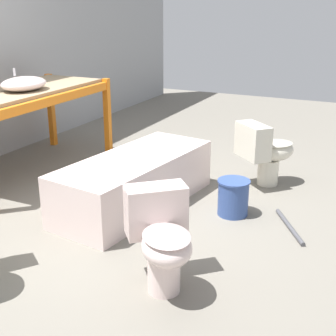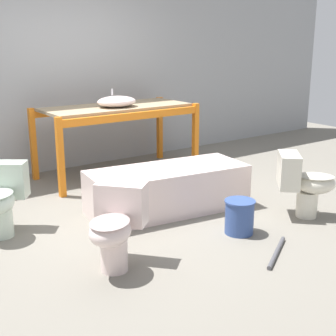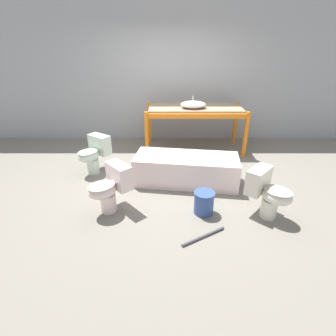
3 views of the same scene
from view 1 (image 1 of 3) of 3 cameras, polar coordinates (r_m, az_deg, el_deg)
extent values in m
plane|color=slate|center=(4.29, -9.02, -5.19)|extent=(12.00, 12.00, 0.00)
cube|color=orange|center=(5.77, -7.39, 6.22)|extent=(0.07, 0.07, 0.93)
cube|color=orange|center=(6.27, -14.05, 6.86)|extent=(0.07, 0.07, 0.93)
cube|color=orange|center=(4.92, -13.80, 8.05)|extent=(1.96, 0.06, 0.09)
cube|color=#998466|center=(5.19, -17.59, 8.99)|extent=(1.89, 0.79, 0.04)
ellipsoid|color=silver|center=(5.06, -17.17, 9.80)|extent=(0.52, 0.40, 0.14)
cylinder|color=silver|center=(5.12, -18.22, 11.04)|extent=(0.02, 0.02, 0.08)
cube|color=silver|center=(4.29, -4.04, -1.62)|extent=(1.74, 0.88, 0.47)
cube|color=beige|center=(4.24, -4.08, 0.13)|extent=(1.65, 0.79, 0.19)
cylinder|color=silver|center=(3.09, -0.51, -12.62)|extent=(0.21, 0.21, 0.27)
ellipsoid|color=silver|center=(2.92, -0.17, -9.58)|extent=(0.50, 0.49, 0.21)
ellipsoid|color=#BBA7A3|center=(2.88, -0.17, -8.27)|extent=(0.47, 0.47, 0.03)
cube|color=silver|center=(3.09, -1.50, -5.15)|extent=(0.41, 0.43, 0.34)
cylinder|color=silver|center=(4.91, 12.08, -0.47)|extent=(0.21, 0.21, 0.27)
ellipsoid|color=silver|center=(4.88, 12.93, 2.12)|extent=(0.50, 0.49, 0.21)
ellipsoid|color=#B3AF9F|center=(4.86, 13.00, 2.96)|extent=(0.47, 0.47, 0.03)
cube|color=silver|center=(4.70, 10.31, 3.25)|extent=(0.41, 0.42, 0.34)
cylinder|color=#334C8C|center=(4.15, 7.95, -3.58)|extent=(0.27, 0.27, 0.32)
cylinder|color=#334C8C|center=(4.09, 8.05, -1.61)|extent=(0.29, 0.29, 0.02)
cylinder|color=#4C4C51|center=(4.05, 14.59, -6.90)|extent=(0.56, 0.35, 0.04)
camera|label=2|loc=(1.94, 92.78, -1.82)|focal=50.00mm
camera|label=3|loc=(3.70, 59.49, 16.06)|focal=28.00mm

